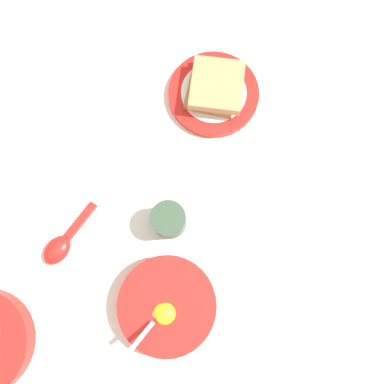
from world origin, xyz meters
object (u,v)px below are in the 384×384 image
toast_sandwich (215,86)px  toast_plate (214,94)px  egg_bowl (167,305)px  drinking_cup (169,223)px  soup_spoon (61,245)px

toast_sandwich → toast_plate: bearing=52.0°
toast_plate → egg_bowl: bearing=78.8°
toast_plate → drinking_cup: (0.08, 0.26, 0.03)m
drinking_cup → egg_bowl: bearing=90.0°
toast_sandwich → soup_spoon: bearing=47.7°
egg_bowl → drinking_cup: egg_bowl is taller
egg_bowl → toast_sandwich: size_ratio=1.38×
toast_plate → toast_sandwich: (-0.00, -0.00, 0.03)m
toast_sandwich → drinking_cup: drinking_cup is taller
toast_plate → drinking_cup: drinking_cup is taller
toast_sandwich → drinking_cup: 0.27m
toast_sandwich → egg_bowl: bearing=78.6°
toast_plate → soup_spoon: 0.40m
egg_bowl → toast_plate: size_ratio=0.94×
egg_bowl → toast_sandwich: (-0.08, -0.40, 0.01)m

